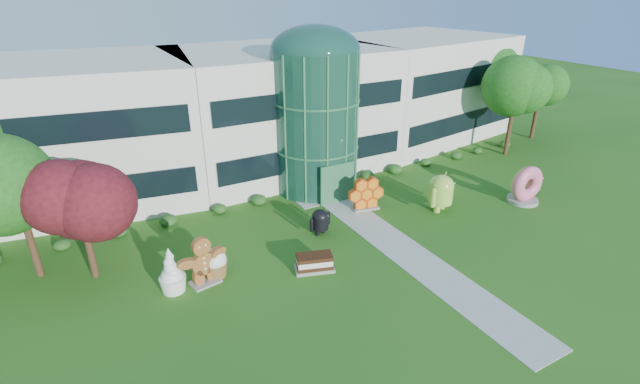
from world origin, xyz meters
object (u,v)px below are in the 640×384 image
android_black (320,220)px  donut (526,184)px  android_green (441,190)px  gingerbread (203,261)px

android_black → donut: 14.73m
donut → android_black: bearing=170.9°
android_green → donut: (5.93, -1.86, -0.12)m
donut → gingerbread: bearing=178.9°
android_green → android_black: size_ratio=1.55×
donut → gingerbread: donut is taller
android_green → donut: bearing=-38.2°
android_black → gingerbread: bearing=178.6°
donut → gingerbread: 22.02m
android_green → gingerbread: size_ratio=1.01×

